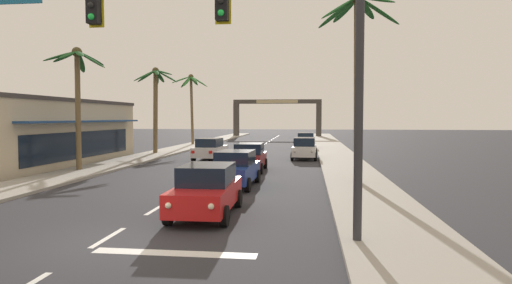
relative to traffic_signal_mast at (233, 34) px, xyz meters
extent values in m
plane|color=#2D2D33|center=(-3.42, -0.60, -5.40)|extent=(220.00, 220.00, 0.00)
cube|color=#9E998E|center=(4.38, 19.40, -5.33)|extent=(3.20, 110.00, 0.14)
cube|color=#9E998E|center=(-11.22, 19.40, -5.33)|extent=(3.20, 110.00, 0.14)
cube|color=silver|center=(-3.42, -0.08, -5.40)|extent=(0.16, 2.00, 0.01)
cube|color=silver|center=(-3.42, 3.63, -5.40)|extent=(0.16, 2.00, 0.01)
cube|color=silver|center=(-3.42, 7.33, -5.40)|extent=(0.16, 2.00, 0.01)
cube|color=silver|center=(-3.42, 11.04, -5.40)|extent=(0.16, 2.00, 0.01)
cube|color=silver|center=(-3.42, 14.74, -5.40)|extent=(0.16, 2.00, 0.01)
cube|color=silver|center=(-3.42, 18.44, -5.40)|extent=(0.16, 2.00, 0.01)
cube|color=silver|center=(-3.42, 22.15, -5.40)|extent=(0.16, 2.00, 0.01)
cube|color=silver|center=(-3.42, 25.85, -5.40)|extent=(0.16, 2.00, 0.01)
cube|color=silver|center=(-3.42, 29.56, -5.40)|extent=(0.16, 2.00, 0.01)
cube|color=silver|center=(-3.42, 33.26, -5.40)|extent=(0.16, 2.00, 0.01)
cube|color=silver|center=(-3.42, 36.96, -5.40)|extent=(0.16, 2.00, 0.01)
cube|color=silver|center=(-3.42, 40.67, -5.40)|extent=(0.16, 2.00, 0.01)
cube|color=silver|center=(-3.42, 44.37, -5.40)|extent=(0.16, 2.00, 0.01)
cube|color=silver|center=(-3.42, 48.08, -5.40)|extent=(0.16, 2.00, 0.01)
cube|color=silver|center=(-3.42, 51.78, -5.40)|extent=(0.16, 2.00, 0.01)
cube|color=silver|center=(-3.42, 55.48, -5.40)|extent=(0.16, 2.00, 0.01)
cube|color=silver|center=(-3.42, 59.19, -5.40)|extent=(0.16, 2.00, 0.01)
cube|color=silver|center=(-3.42, 62.89, -5.40)|extent=(0.16, 2.00, 0.01)
cube|color=silver|center=(-3.42, 66.60, -5.40)|extent=(0.16, 2.00, 0.01)
cube|color=silver|center=(-1.22, -1.20, -5.40)|extent=(4.00, 0.44, 0.01)
cylinder|color=#2D2D33|center=(3.20, 0.00, -1.69)|extent=(0.22, 0.22, 7.41)
cube|color=black|center=(-0.27, -0.02, 0.80)|extent=(0.32, 0.26, 0.92)
sphere|color=black|center=(-0.27, -0.16, 0.80)|extent=(0.17, 0.17, 0.17)
sphere|color=#1EE54C|center=(-0.27, -0.16, 0.50)|extent=(0.17, 0.17, 0.17)
cube|color=yellow|center=(-0.27, 0.15, 0.80)|extent=(0.42, 0.03, 1.04)
cube|color=black|center=(-3.75, -0.02, 0.80)|extent=(0.32, 0.26, 0.92)
sphere|color=black|center=(-3.75, -0.16, 0.80)|extent=(0.17, 0.17, 0.17)
sphere|color=#1EE54C|center=(-3.75, -0.16, 0.50)|extent=(0.17, 0.17, 0.17)
cube|color=yellow|center=(-3.75, 0.15, 0.80)|extent=(0.42, 0.03, 1.04)
cube|color=red|center=(-1.40, 2.85, -4.72)|extent=(1.82, 4.33, 0.72)
cube|color=black|center=(-1.40, 3.00, -4.04)|extent=(1.63, 2.22, 0.64)
cylinder|color=black|center=(-0.52, 1.44, -5.08)|extent=(0.23, 0.64, 0.64)
cylinder|color=black|center=(-2.24, 1.42, -5.08)|extent=(0.23, 0.64, 0.64)
cylinder|color=black|center=(-0.56, 4.28, -5.08)|extent=(0.23, 0.64, 0.64)
cylinder|color=black|center=(-2.28, 4.25, -5.08)|extent=(0.23, 0.64, 0.64)
sphere|color=#F9EFC6|center=(-0.75, 0.69, -4.64)|extent=(0.18, 0.18, 0.18)
sphere|color=#F9EFC6|center=(-1.99, 0.67, -4.64)|extent=(0.18, 0.18, 0.18)
cube|color=red|center=(-0.77, 5.02, -4.62)|extent=(0.24, 0.06, 0.20)
cube|color=red|center=(-2.09, 5.00, -4.62)|extent=(0.24, 0.06, 0.20)
cube|color=navy|center=(-1.48, 8.93, -4.72)|extent=(1.91, 4.36, 0.72)
cube|color=black|center=(-1.48, 9.08, -4.04)|extent=(1.68, 2.25, 0.64)
cylinder|color=black|center=(-0.67, 7.49, -5.08)|extent=(0.24, 0.65, 0.64)
cylinder|color=black|center=(-2.39, 7.55, -5.08)|extent=(0.24, 0.65, 0.64)
cylinder|color=black|center=(-0.57, 10.32, -5.08)|extent=(0.24, 0.65, 0.64)
cylinder|color=black|center=(-2.30, 10.38, -5.08)|extent=(0.24, 0.65, 0.64)
sphere|color=#F9EFC6|center=(-0.94, 6.74, -4.64)|extent=(0.18, 0.18, 0.18)
sphere|color=#F9EFC6|center=(-2.18, 6.79, -4.64)|extent=(0.18, 0.18, 0.18)
cube|color=red|center=(-0.75, 11.07, -4.62)|extent=(0.24, 0.07, 0.20)
cube|color=red|center=(-2.07, 11.12, -4.62)|extent=(0.24, 0.07, 0.20)
cube|color=maroon|center=(-1.64, 15.02, -4.72)|extent=(1.80, 4.31, 0.72)
cube|color=black|center=(-1.64, 15.17, -4.04)|extent=(1.62, 2.21, 0.64)
cylinder|color=black|center=(-0.77, 13.61, -5.08)|extent=(0.23, 0.64, 0.64)
cylinder|color=black|center=(-2.49, 13.59, -5.08)|extent=(0.23, 0.64, 0.64)
cylinder|color=black|center=(-0.79, 16.45, -5.08)|extent=(0.23, 0.64, 0.64)
cylinder|color=black|center=(-2.52, 16.43, -5.08)|extent=(0.23, 0.64, 0.64)
sphere|color=#F9EFC6|center=(-1.00, 12.86, -4.64)|extent=(0.18, 0.18, 0.18)
sphere|color=#F9EFC6|center=(-2.24, 12.84, -4.64)|extent=(0.18, 0.18, 0.18)
cube|color=red|center=(-1.00, 17.19, -4.62)|extent=(0.24, 0.06, 0.20)
cube|color=red|center=(-2.32, 17.17, -4.62)|extent=(0.24, 0.06, 0.20)
cube|color=silver|center=(-5.54, 21.37, -4.72)|extent=(2.01, 4.39, 0.72)
cube|color=black|center=(-5.54, 21.22, -4.04)|extent=(1.72, 2.29, 0.64)
cylinder|color=black|center=(-6.31, 22.84, -5.08)|extent=(0.26, 0.65, 0.64)
cylinder|color=black|center=(-4.59, 22.74, -5.08)|extent=(0.26, 0.65, 0.64)
cylinder|color=black|center=(-6.48, 20.01, -5.08)|extent=(0.26, 0.65, 0.64)
cylinder|color=black|center=(-4.76, 19.91, -5.08)|extent=(0.26, 0.65, 0.64)
sphere|color=#B2B2AD|center=(-6.03, 23.58, -4.64)|extent=(0.18, 0.18, 0.18)
sphere|color=#B2B2AD|center=(-4.79, 23.50, -4.64)|extent=(0.18, 0.18, 0.18)
cube|color=red|center=(-6.32, 19.25, -4.62)|extent=(0.24, 0.07, 0.20)
cube|color=red|center=(-5.00, 19.18, -4.62)|extent=(0.24, 0.07, 0.20)
cube|color=silver|center=(1.66, 34.17, -4.72)|extent=(1.79, 4.31, 0.72)
cube|color=black|center=(1.66, 34.32, -4.04)|extent=(1.61, 2.21, 0.64)
cylinder|color=black|center=(2.51, 32.74, -5.08)|extent=(0.22, 0.64, 0.64)
cylinder|color=black|center=(0.78, 32.75, -5.08)|extent=(0.22, 0.64, 0.64)
cylinder|color=black|center=(2.53, 35.58, -5.08)|extent=(0.22, 0.64, 0.64)
cylinder|color=black|center=(0.80, 35.59, -5.08)|extent=(0.22, 0.64, 0.64)
sphere|color=#B2B2AD|center=(2.26, 31.99, -4.64)|extent=(0.18, 0.18, 0.18)
sphere|color=#B2B2AD|center=(1.02, 32.00, -4.64)|extent=(0.18, 0.18, 0.18)
cube|color=red|center=(2.33, 36.32, -4.62)|extent=(0.24, 0.06, 0.20)
cube|color=red|center=(1.01, 36.33, -4.62)|extent=(0.24, 0.06, 0.20)
cube|color=silver|center=(1.63, 23.01, -4.72)|extent=(1.88, 4.35, 0.72)
cube|color=black|center=(1.64, 23.16, -4.04)|extent=(1.66, 2.24, 0.64)
cylinder|color=black|center=(2.46, 21.57, -5.08)|extent=(0.24, 0.65, 0.64)
cylinder|color=black|center=(0.73, 21.61, -5.08)|extent=(0.24, 0.65, 0.64)
cylinder|color=black|center=(2.53, 24.40, -5.08)|extent=(0.24, 0.65, 0.64)
cylinder|color=black|center=(0.81, 24.45, -5.08)|extent=(0.24, 0.65, 0.64)
sphere|color=#B2B2AD|center=(2.19, 20.82, -4.64)|extent=(0.18, 0.18, 0.18)
sphere|color=#B2B2AD|center=(0.95, 20.86, -4.64)|extent=(0.18, 0.18, 0.18)
cube|color=red|center=(2.35, 25.15, -4.62)|extent=(0.24, 0.07, 0.20)
cube|color=red|center=(1.03, 25.19, -4.62)|extent=(0.24, 0.07, 0.20)
cylinder|color=brown|center=(-11.76, 13.42, -1.86)|extent=(0.35, 0.31, 7.09)
ellipsoid|color=#1E5123|center=(-10.89, 13.45, 1.29)|extent=(1.79, 0.46, 1.11)
ellipsoid|color=#1E5123|center=(-11.31, 14.25, 1.46)|extent=(1.23, 1.88, 0.78)
ellipsoid|color=#1E5123|center=(-11.97, 14.21, 1.24)|extent=(0.87, 1.77, 1.21)
ellipsoid|color=#1E5123|center=(-12.65, 13.67, 1.51)|extent=(1.97, 0.89, 0.68)
ellipsoid|color=#1E5123|center=(-12.51, 12.91, 1.45)|extent=(1.80, 1.39, 0.81)
ellipsoid|color=#1E5123|center=(-11.75, 12.49, 1.45)|extent=(0.42, 1.91, 0.80)
ellipsoid|color=#1E5123|center=(-11.17, 12.66, 1.53)|extent=(1.48, 1.80, 0.65)
sphere|color=#4C4223|center=(-11.74, 13.42, 1.74)|extent=(0.60, 0.60, 0.60)
cylinder|color=brown|center=(-11.52, 26.00, -1.74)|extent=(0.52, 0.39, 7.33)
ellipsoid|color=#1E5123|center=(-10.53, 26.15, 1.50)|extent=(1.98, 0.71, 1.17)
ellipsoid|color=#1E5123|center=(-10.68, 26.56, 1.55)|extent=(1.85, 1.49, 1.07)
ellipsoid|color=#1E5123|center=(-11.42, 26.97, 1.56)|extent=(0.47, 2.01, 1.05)
ellipsoid|color=#1E5123|center=(-11.71, 26.87, 1.45)|extent=(0.91, 1.93, 1.26)
ellipsoid|color=#1E5123|center=(-12.39, 26.21, 1.53)|extent=(2.01, 0.83, 1.11)
ellipsoid|color=#1E5123|center=(-12.30, 25.56, 1.52)|extent=(1.93, 1.26, 1.13)
ellipsoid|color=#1E5123|center=(-11.90, 25.13, 1.57)|extent=(1.27, 1.96, 1.04)
ellipsoid|color=#1E5123|center=(-11.04, 25.06, 1.72)|extent=(1.22, 2.08, 0.73)
ellipsoid|color=#1E5123|center=(-10.55, 25.48, 1.77)|extent=(2.04, 1.40, 0.65)
sphere|color=#4C4223|center=(-11.46, 26.00, 1.97)|extent=(0.60, 0.60, 0.60)
cylinder|color=brown|center=(-11.66, 38.57, -1.41)|extent=(0.46, 0.31, 7.98)
ellipsoid|color=#2D702D|center=(-10.73, 38.46, 2.04)|extent=(2.14, 0.62, 1.39)
ellipsoid|color=#2D702D|center=(-10.94, 39.27, 2.12)|extent=(1.91, 1.74, 1.24)
ellipsoid|color=#2D702D|center=(-11.64, 39.68, 2.23)|extent=(0.60, 2.30, 1.02)
ellipsoid|color=#2D702D|center=(-12.53, 39.23, 2.07)|extent=(1.90, 1.67, 1.33)
ellipsoid|color=#2D702D|center=(-12.86, 38.44, 2.29)|extent=(2.34, 0.67, 0.91)
ellipsoid|color=#2D702D|center=(-12.45, 37.69, 2.29)|extent=(1.76, 2.06, 0.89)
ellipsoid|color=#2D702D|center=(-11.88, 37.57, 2.04)|extent=(0.69, 2.14, 1.39)
ellipsoid|color=#2D702D|center=(-11.15, 37.62, 2.24)|extent=(1.54, 2.16, 1.00)
sphere|color=#4C4223|center=(-11.74, 38.57, 2.62)|extent=(0.60, 0.60, 0.60)
cylinder|color=brown|center=(4.26, 10.28, -0.96)|extent=(0.42, 0.33, 8.89)
ellipsoid|color=#236028|center=(5.21, 10.39, 2.93)|extent=(2.11, 0.61, 1.43)
ellipsoid|color=#236028|center=(4.74, 11.32, 3.28)|extent=(1.41, 2.28, 0.75)
ellipsoid|color=#236028|center=(3.72, 11.31, 3.21)|extent=(1.38, 2.26, 0.88)
ellipsoid|color=#236028|center=(3.31, 10.76, 2.97)|extent=(2.07, 1.34, 1.36)
ellipsoid|color=#236028|center=(3.36, 9.72, 2.97)|extent=(2.00, 1.50, 1.35)
cube|color=beige|center=(-16.31, 17.05, -3.26)|extent=(5.78, 17.00, 4.29)
cube|color=#3D3838|center=(-16.31, 17.05, -0.99)|extent=(5.95, 17.17, 0.24)
cube|color=navy|center=(-12.97, 17.05, -2.40)|extent=(1.00, 14.45, 0.12)
cube|color=black|center=(-13.40, 17.05, -4.00)|extent=(0.06, 13.60, 1.80)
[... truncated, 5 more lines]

